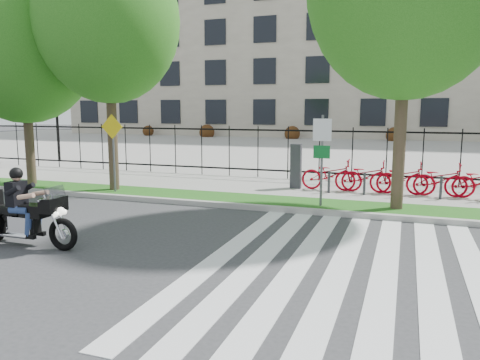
% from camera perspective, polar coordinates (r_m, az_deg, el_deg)
% --- Properties ---
extents(ground, '(120.00, 120.00, 0.00)m').
position_cam_1_polar(ground, '(10.20, -13.70, -7.59)').
color(ground, '#323234').
rests_on(ground, ground).
extents(curb, '(60.00, 0.20, 0.15)m').
position_cam_1_polar(curb, '(13.68, -4.26, -2.89)').
color(curb, '#9D9B93').
rests_on(curb, ground).
extents(grass_verge, '(60.00, 1.50, 0.15)m').
position_cam_1_polar(grass_verge, '(14.45, -2.89, -2.26)').
color(grass_verge, '#174E13').
rests_on(grass_verge, ground).
extents(sidewalk, '(60.00, 3.50, 0.15)m').
position_cam_1_polar(sidewalk, '(16.75, 0.38, -0.73)').
color(sidewalk, gray).
rests_on(sidewalk, ground).
extents(plaza, '(80.00, 34.00, 0.10)m').
position_cam_1_polar(plaza, '(33.70, 10.31, 3.85)').
color(plaza, gray).
rests_on(plaza, ground).
extents(crosswalk_stripes, '(5.70, 8.00, 0.01)m').
position_cam_1_polar(crosswalk_stripes, '(8.64, 14.66, -10.59)').
color(crosswalk_stripes, silver).
rests_on(crosswalk_stripes, ground).
extents(iron_fence, '(30.00, 0.06, 2.00)m').
position_cam_1_polar(iron_fence, '(18.26, 2.20, 3.45)').
color(iron_fence, black).
rests_on(iron_fence, sidewalk).
extents(office_building, '(60.00, 21.90, 20.15)m').
position_cam_1_polar(office_building, '(53.82, 14.24, 16.07)').
color(office_building, '#9E927F').
rests_on(office_building, ground).
extents(lamp_post_left, '(1.06, 0.70, 4.25)m').
position_cam_1_polar(lamp_post_left, '(26.66, -21.51, 8.93)').
color(lamp_post_left, black).
rests_on(lamp_post_left, ground).
extents(street_tree_0, '(5.00, 5.00, 7.90)m').
position_cam_1_polar(street_tree_0, '(18.33, -24.99, 15.27)').
color(street_tree_0, '#38271F').
rests_on(street_tree_0, grass_verge).
extents(street_tree_1, '(4.56, 4.56, 8.07)m').
position_cam_1_polar(street_tree_1, '(16.20, -15.82, 18.21)').
color(street_tree_1, '#38271F').
rests_on(street_tree_1, grass_verge).
extents(bike_share_station, '(11.16, 0.88, 1.50)m').
position_cam_1_polar(bike_share_station, '(15.63, 27.03, -0.15)').
color(bike_share_station, '#2D2D33').
rests_on(bike_share_station, sidewalk).
extents(sign_pole_regulatory, '(0.50, 0.09, 2.50)m').
position_cam_1_polar(sign_pole_regulatory, '(12.95, 9.95, 3.79)').
color(sign_pole_regulatory, '#59595B').
rests_on(sign_pole_regulatory, grass_verge).
extents(sign_pole_warning, '(0.78, 0.09, 2.49)m').
position_cam_1_polar(sign_pole_warning, '(15.55, -15.22, 4.43)').
color(sign_pole_warning, '#59595B').
rests_on(sign_pole_warning, grass_verge).
extents(motorcycle_rider, '(2.55, 0.74, 1.97)m').
position_cam_1_polar(motorcycle_rider, '(10.60, -24.79, -3.89)').
color(motorcycle_rider, black).
rests_on(motorcycle_rider, ground).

